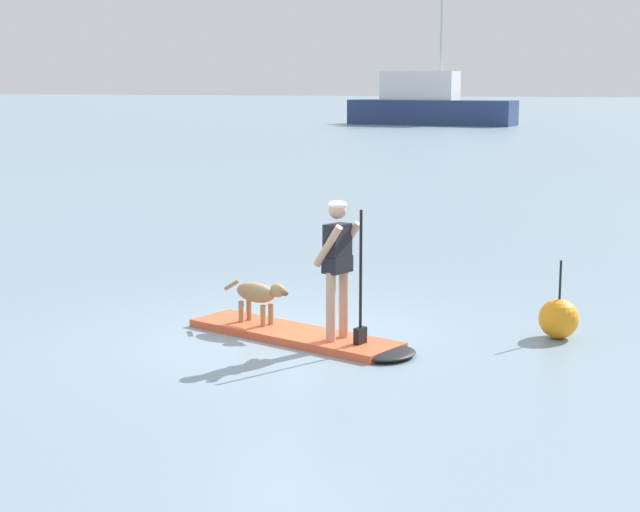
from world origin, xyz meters
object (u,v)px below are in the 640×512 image
paddleboard (307,337)px  marker_buoy (559,319)px  person_paddler (338,260)px  moored_boat_far_port (428,105)px  dog (259,294)px

paddleboard → marker_buoy: 3.21m
paddleboard → person_paddler: size_ratio=1.93×
moored_boat_far_port → marker_buoy: 63.26m
paddleboard → marker_buoy: (2.96, 1.21, 0.21)m
moored_boat_far_port → dog: bearing=-78.3°
paddleboard → person_paddler: 1.16m
marker_buoy → dog: bearing=-165.6°
dog → paddleboard: bearing=-18.4°
person_paddler → marker_buoy: (2.50, 1.37, -0.84)m
paddleboard → moored_boat_far_port: bearing=102.3°
paddleboard → marker_buoy: bearing=22.3°
moored_boat_far_port → marker_buoy: size_ratio=12.52×
dog → marker_buoy: marker_buoy is taller
paddleboard → moored_boat_far_port: moored_boat_far_port is taller
person_paddler → dog: person_paddler is taller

